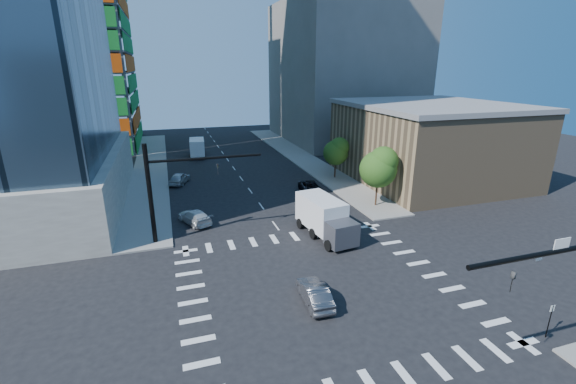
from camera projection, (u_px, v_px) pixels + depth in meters
name	position (u px, v px, depth m)	size (l,w,h in m)	color
ground	(321.00, 288.00, 27.92)	(160.00, 160.00, 0.00)	black
road_markings	(321.00, 288.00, 27.92)	(20.00, 20.00, 0.01)	silver
sidewalk_ne	(300.00, 157.00, 67.70)	(5.00, 60.00, 0.15)	gray
sidewalk_nw	(151.00, 168.00, 60.50)	(5.00, 60.00, 0.15)	gray
construction_building	(49.00, 11.00, 68.38)	(25.16, 34.50, 70.60)	gray
commercial_building	(429.00, 142.00, 53.38)	(20.50, 22.50, 10.60)	#8D7252
bg_building_ne	(342.00, 72.00, 81.11)	(24.00, 30.00, 28.00)	slate
signal_mast_nw	(167.00, 184.00, 33.73)	(10.20, 0.40, 9.00)	black
tree_south	(380.00, 167.00, 42.68)	(4.16, 4.16, 6.82)	#382316
tree_north	(337.00, 151.00, 53.85)	(3.54, 3.52, 5.78)	#382316
no_parking_sign	(550.00, 317.00, 22.43)	(0.30, 0.06, 2.20)	black
car_nb_far	(311.00, 187.00, 48.74)	(2.26, 4.90, 1.36)	black
car_sb_near	(195.00, 217.00, 39.23)	(1.93, 4.76, 1.38)	silver
car_sb_mid	(179.00, 178.00, 52.32)	(1.81, 4.51, 1.54)	#B5BABD
car_sb_cross	(314.00, 293.00, 26.01)	(1.50, 4.31, 1.42)	#4D4D52
box_truck_near	(327.00, 222.00, 35.73)	(3.75, 7.10, 3.56)	black
box_truck_far	(197.00, 148.00, 68.01)	(3.09, 6.35, 3.24)	black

